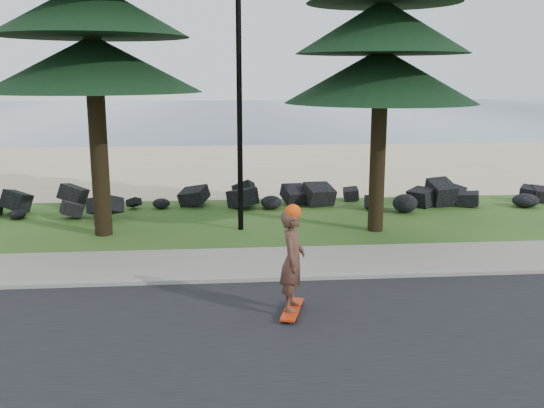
% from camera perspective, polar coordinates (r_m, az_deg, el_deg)
% --- Properties ---
extents(ground, '(160.00, 160.00, 0.00)m').
position_cam_1_polar(ground, '(12.90, -2.43, -5.97)').
color(ground, '#254716').
rests_on(ground, ground).
extents(road, '(160.00, 7.00, 0.02)m').
position_cam_1_polar(road, '(8.74, -1.04, -15.14)').
color(road, black).
rests_on(road, ground).
extents(kerb, '(160.00, 0.20, 0.10)m').
position_cam_1_polar(kerb, '(12.03, -2.23, -7.08)').
color(kerb, gray).
rests_on(kerb, ground).
extents(sidewalk, '(160.00, 2.00, 0.08)m').
position_cam_1_polar(sidewalk, '(13.08, -2.47, -5.54)').
color(sidewalk, gray).
rests_on(sidewalk, ground).
extents(beach_sand, '(160.00, 15.00, 0.01)m').
position_cam_1_polar(beach_sand, '(27.05, -3.83, 3.65)').
color(beach_sand, tan).
rests_on(beach_sand, ground).
extents(ocean, '(160.00, 58.00, 0.01)m').
position_cam_1_polar(ocean, '(63.38, -4.56, 8.55)').
color(ocean, '#30435B').
rests_on(ocean, ground).
extents(seawall_boulders, '(60.00, 2.40, 1.10)m').
position_cam_1_polar(seawall_boulders, '(18.30, -3.23, -0.50)').
color(seawall_boulders, black).
rests_on(seawall_boulders, ground).
extents(lamp_post, '(0.25, 0.14, 8.14)m').
position_cam_1_polar(lamp_post, '(15.45, -3.12, 12.61)').
color(lamp_post, black).
rests_on(lamp_post, ground).
extents(skateboarder, '(0.57, 1.06, 1.91)m').
position_cam_1_polar(skateboarder, '(10.15, 1.96, -5.35)').
color(skateboarder, red).
rests_on(skateboarder, ground).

